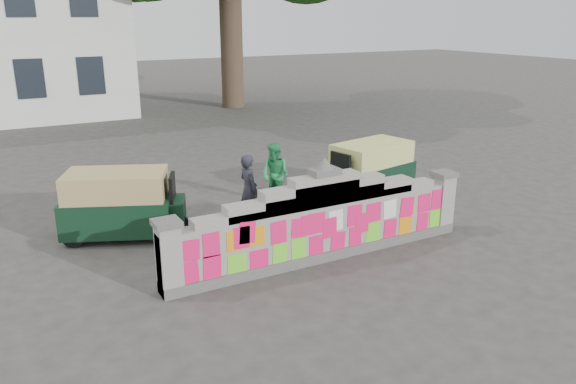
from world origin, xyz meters
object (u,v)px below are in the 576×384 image
cyclist_bike (249,215)px  rickshaw_right (370,169)px  pedestrian (275,175)px  rickshaw_left (121,203)px  cyclist_rider (249,201)px

cyclist_bike → rickshaw_right: rickshaw_right is taller
cyclist_bike → rickshaw_right: size_ratio=0.65×
pedestrian → rickshaw_right: pedestrian is taller
pedestrian → rickshaw_right: 2.49m
rickshaw_left → rickshaw_right: rickshaw_left is taller
cyclist_bike → rickshaw_left: (-2.38, 1.23, 0.29)m
pedestrian → rickshaw_left: pedestrian is taller
cyclist_rider → pedestrian: pedestrian is taller
cyclist_rider → rickshaw_left: (-2.38, 1.23, -0.02)m
cyclist_rider → rickshaw_left: 2.68m
cyclist_bike → rickshaw_right: bearing=-81.1°
cyclist_bike → rickshaw_left: 2.69m
cyclist_rider → rickshaw_left: bearing=57.8°
cyclist_rider → rickshaw_right: size_ratio=0.58×
rickshaw_left → rickshaw_right: size_ratio=1.01×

